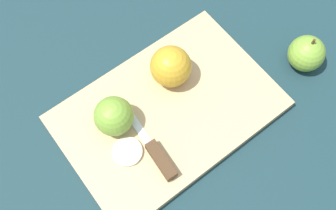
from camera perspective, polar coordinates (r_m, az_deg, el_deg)
ground_plane at (r=0.75m, az=-0.00°, el=-1.25°), size 4.00×4.00×0.00m
cutting_board at (r=0.74m, az=-0.00°, el=-0.95°), size 0.44×0.33×0.02m
apple_half_left at (r=0.73m, az=0.39°, el=5.64°), size 0.08×0.08×0.08m
apple_half_right at (r=0.69m, az=-7.88°, el=-1.58°), size 0.07×0.07×0.07m
knife at (r=0.69m, az=-1.43°, el=-7.43°), size 0.03×0.17×0.02m
apple_slice at (r=0.70m, az=-5.92°, el=-6.78°), size 0.05×0.05×0.01m
apple_whole at (r=0.81m, az=19.43°, el=7.06°), size 0.07×0.07×0.08m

